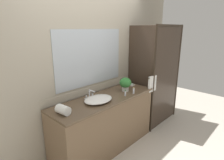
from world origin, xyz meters
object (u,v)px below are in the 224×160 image
at_px(potted_plant, 125,83).
at_px(amenity_bottle_conditioner, 134,91).
at_px(sink_basin, 98,99).
at_px(faucet, 90,95).
at_px(rolled_towel_near_edge, 63,110).
at_px(soap_dish, 132,85).
at_px(amenity_bottle_shampoo, 125,93).

height_order(potted_plant, amenity_bottle_conditioner, potted_plant).
xyz_separation_m(sink_basin, faucet, (-0.00, 0.19, 0.01)).
bearing_deg(sink_basin, rolled_towel_near_edge, 178.15).
xyz_separation_m(sink_basin, soap_dish, (0.97, 0.12, -0.02)).
xyz_separation_m(faucet, soap_dish, (0.97, -0.07, -0.03)).
relative_size(sink_basin, soap_dish, 4.47).
relative_size(amenity_bottle_conditioner, rolled_towel_near_edge, 0.58).
height_order(soap_dish, rolled_towel_near_edge, rolled_towel_near_edge).
xyz_separation_m(amenity_bottle_shampoo, rolled_towel_near_edge, (-1.03, 0.16, 0.01)).
distance_m(faucet, potted_plant, 0.67).
xyz_separation_m(soap_dish, amenity_bottle_shampoo, (-0.52, -0.25, 0.03)).
distance_m(potted_plant, amenity_bottle_conditioner, 0.20).
distance_m(sink_basin, potted_plant, 0.64).
relative_size(sink_basin, rolled_towel_near_edge, 2.48).
height_order(amenity_bottle_conditioner, amenity_bottle_shampoo, amenity_bottle_conditioner).
bearing_deg(sink_basin, potted_plant, 1.15).
xyz_separation_m(faucet, potted_plant, (0.64, -0.18, 0.09)).
relative_size(amenity_bottle_conditioner, amenity_bottle_shampoo, 1.07).
relative_size(sink_basin, faucet, 2.63).
relative_size(potted_plant, rolled_towel_near_edge, 1.30).
height_order(amenity_bottle_conditioner, rolled_towel_near_edge, rolled_towel_near_edge).
bearing_deg(rolled_towel_near_edge, amenity_bottle_shampoo, -8.65).
bearing_deg(sink_basin, amenity_bottle_conditioner, -14.83).
bearing_deg(potted_plant, rolled_towel_near_edge, 179.72).
distance_m(amenity_bottle_conditioner, amenity_bottle_shampoo, 0.18).
xyz_separation_m(faucet, amenity_bottle_conditioner, (0.63, -0.36, 0.00)).
xyz_separation_m(sink_basin, amenity_bottle_shampoo, (0.45, -0.14, 0.01)).
bearing_deg(soap_dish, faucet, 175.77).
bearing_deg(faucet, amenity_bottle_conditioner, -29.37).
bearing_deg(potted_plant, amenity_bottle_shampoo, -140.85).
height_order(potted_plant, amenity_bottle_shampoo, potted_plant).
height_order(sink_basin, soap_dish, sink_basin).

